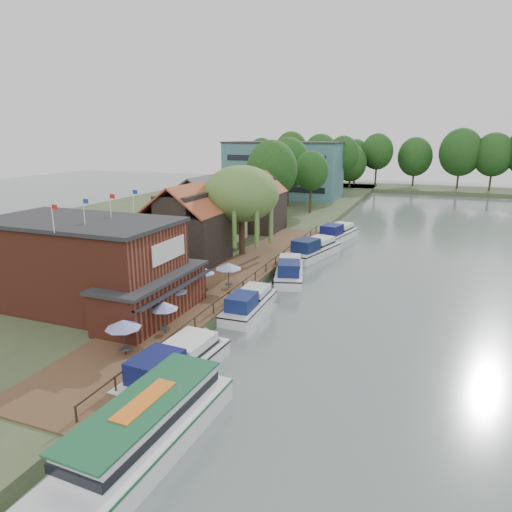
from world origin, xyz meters
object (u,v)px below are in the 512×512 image
(umbrella_0, at_px, (124,337))
(cruiser_1, at_px, (249,301))
(umbrella_1, at_px, (164,318))
(umbrella_4, at_px, (229,275))
(cottage_c, at_px, (257,202))
(umbrella_3, at_px, (204,280))
(cottage_b, at_px, (204,209))
(swan, at_px, (184,412))
(tour_boat, at_px, (138,433))
(cruiser_4, at_px, (337,231))
(willow, at_px, (242,211))
(umbrella_2, at_px, (174,300))
(cruiser_0, at_px, (176,361))
(cottage_a, at_px, (186,224))
(cruiser_2, at_px, (289,268))
(cruiser_3, at_px, (314,247))
(pub, at_px, (103,266))
(hotel_block, at_px, (283,170))

(umbrella_0, bearing_deg, cruiser_1, 72.93)
(umbrella_1, xyz_separation_m, umbrella_4, (0.07, 10.66, 0.00))
(cottage_c, height_order, umbrella_3, cottage_c)
(cottage_b, distance_m, cruiser_1, 24.27)
(cruiser_1, relative_size, swan, 20.72)
(umbrella_3, height_order, cruiser_1, umbrella_3)
(tour_boat, xyz_separation_m, swan, (0.22, 3.78, -1.18))
(umbrella_0, distance_m, umbrella_3, 12.27)
(cottage_b, distance_m, tour_boat, 41.48)
(cruiser_4, bearing_deg, willow, -105.15)
(willow, relative_size, cruiser_4, 1.01)
(cottage_b, xyz_separation_m, umbrella_0, (10.51, -31.24, -2.96))
(umbrella_2, bearing_deg, cruiser_0, -58.77)
(cottage_a, distance_m, cruiser_0, 24.14)
(umbrella_3, relative_size, cruiser_2, 0.24)
(umbrella_0, bearing_deg, cruiser_3, 82.47)
(cruiser_1, distance_m, tour_boat, 18.85)
(pub, xyz_separation_m, umbrella_2, (5.93, 0.83, -2.36))
(cruiser_1, bearing_deg, cottage_b, 125.12)
(hotel_block, bearing_deg, cottage_a, -82.87)
(cruiser_3, bearing_deg, umbrella_1, -83.11)
(cruiser_2, height_order, cruiser_4, cruiser_4)
(pub, distance_m, umbrella_4, 11.12)
(umbrella_0, xyz_separation_m, cruiser_0, (3.59, 0.18, -1.05))
(cottage_a, relative_size, umbrella_1, 3.62)
(umbrella_0, bearing_deg, willow, 96.54)
(pub, height_order, hotel_block, hotel_block)
(umbrella_2, bearing_deg, swan, -56.82)
(umbrella_4, distance_m, tour_boat, 21.73)
(swan, bearing_deg, umbrella_4, 106.94)
(umbrella_1, xyz_separation_m, swan, (5.35, -6.68, -2.07))
(willow, distance_m, swan, 31.13)
(cottage_a, distance_m, cruiser_4, 24.95)
(umbrella_1, distance_m, umbrella_4, 10.66)
(umbrella_2, distance_m, cruiser_3, 25.35)
(cruiser_4, height_order, tour_boat, tour_boat)
(cottage_a, xyz_separation_m, cruiser_4, (12.52, 21.21, -3.99))
(hotel_block, relative_size, umbrella_1, 10.69)
(umbrella_2, bearing_deg, umbrella_1, -70.22)
(cottage_a, bearing_deg, umbrella_0, -70.53)
(umbrella_4, bearing_deg, swan, -73.06)
(umbrella_4, xyz_separation_m, cruiser_1, (2.99, -2.38, -1.20))
(cottage_c, distance_m, tour_boat, 48.70)
(cottage_b, relative_size, umbrella_3, 4.04)
(cruiser_3, bearing_deg, umbrella_2, -86.77)
(cottage_a, distance_m, cottage_b, 10.44)
(umbrella_4, bearing_deg, cottage_a, 140.10)
(cottage_b, height_order, umbrella_1, cottage_b)
(cottage_c, distance_m, umbrella_4, 27.00)
(cruiser_3, bearing_deg, umbrella_4, -87.21)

